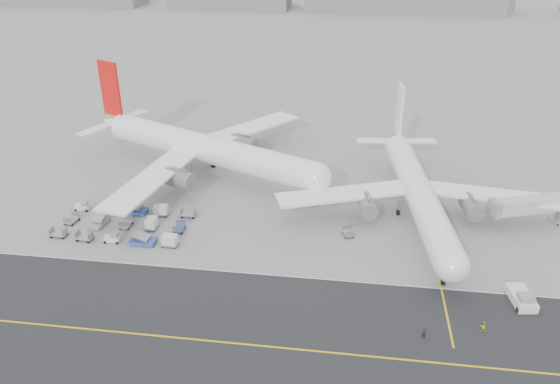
# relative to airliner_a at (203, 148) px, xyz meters

# --- Properties ---
(ground) EXTENTS (700.00, 700.00, 0.00)m
(ground) POSITION_rel_airliner_a_xyz_m (16.17, -32.72, -6.12)
(ground) COLOR gray
(ground) RESTS_ON ground
(taxiway) EXTENTS (220.00, 59.00, 0.03)m
(taxiway) POSITION_rel_airliner_a_xyz_m (21.19, -50.70, -6.11)
(taxiway) COLOR #29292C
(taxiway) RESTS_ON ground
(horizon_buildings) EXTENTS (520.00, 28.00, 28.00)m
(horizon_buildings) POSITION_rel_airliner_a_xyz_m (46.17, 227.28, -6.12)
(horizon_buildings) COLOR slate
(horizon_buildings) RESTS_ON ground
(airliner_a) EXTENTS (58.04, 56.65, 21.26)m
(airliner_a) POSITION_rel_airliner_a_xyz_m (0.00, 0.00, 0.00)
(airliner_a) COLOR white
(airliner_a) RESTS_ON ground
(airliner_b) EXTENTS (52.45, 53.30, 18.42)m
(airliner_b) POSITION_rel_airliner_a_xyz_m (43.98, -12.68, -0.81)
(airliner_b) COLOR white
(airliner_b) RESTS_ON ground
(pushback_tug) EXTENTS (3.59, 7.77, 2.19)m
(pushback_tug) POSITION_rel_airliner_a_xyz_m (57.24, -36.82, -5.22)
(pushback_tug) COLOR silver
(pushback_tug) RESTS_ON ground
(jet_bridge) EXTENTS (15.70, 8.06, 5.94)m
(jet_bridge) POSITION_rel_airliner_a_xyz_m (63.78, -13.84, -1.98)
(jet_bridge) COLOR gray
(jet_bridge) RESTS_ON ground
(gse_cluster) EXTENTS (29.35, 18.65, 2.16)m
(gse_cluster) POSITION_rel_airliner_a_xyz_m (-8.51, -23.97, -6.12)
(gse_cluster) COLOR gray
(gse_cluster) RESTS_ON ground
(stray_dolly) EXTENTS (2.17, 2.77, 1.50)m
(stray_dolly) POSITION_rel_airliner_a_xyz_m (31.63, -21.45, -6.12)
(stray_dolly) COLOR silver
(stray_dolly) RESTS_ON ground
(ground_crew_a) EXTENTS (0.62, 0.43, 1.62)m
(ground_crew_a) POSITION_rel_airliner_a_xyz_m (42.37, -46.42, -5.31)
(ground_crew_a) COLOR black
(ground_crew_a) RESTS_ON ground
(ground_crew_b) EXTENTS (0.81, 0.65, 1.60)m
(ground_crew_b) POSITION_rel_airliner_a_xyz_m (50.51, -43.77, -5.32)
(ground_crew_b) COLOR gold
(ground_crew_b) RESTS_ON ground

